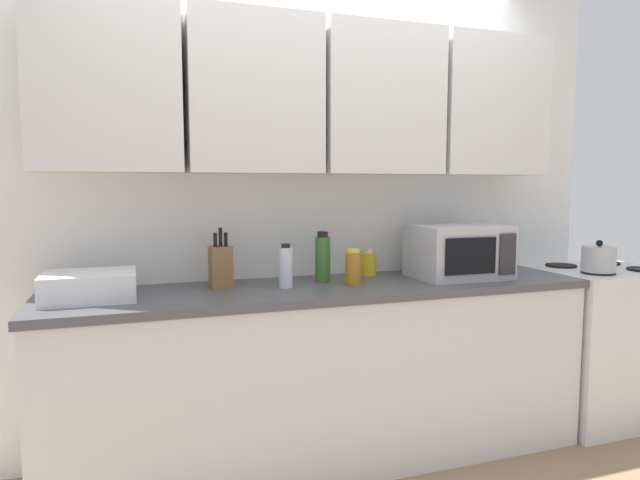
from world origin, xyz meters
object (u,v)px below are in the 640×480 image
(microwave, at_px, (459,251))
(dish_rack, at_px, (90,286))
(bottle_yellow_mustard, at_px, (369,263))
(bottle_green_oil, at_px, (323,258))
(knife_block, at_px, (221,266))
(kettle, at_px, (599,259))
(bottle_clear_tall, at_px, (286,267))
(bottle_amber_vinegar, at_px, (353,268))
(stove_range, at_px, (598,342))
(bottle_blue_cleaner, at_px, (505,254))

(microwave, relative_size, dish_rack, 1.26)
(bottle_yellow_mustard, distance_m, bottle_green_oil, 0.33)
(dish_rack, bearing_deg, knife_block, 10.72)
(kettle, xyz_separation_m, bottle_clear_tall, (-1.77, 0.16, 0.02))
(knife_block, relative_size, bottle_clear_tall, 1.36)
(kettle, bearing_deg, bottle_amber_vinegar, 175.27)
(stove_range, distance_m, bottle_clear_tall, 2.01)
(bottle_clear_tall, distance_m, bottle_blue_cleaner, 1.34)
(dish_rack, relative_size, bottle_yellow_mustard, 2.56)
(bottle_yellow_mustard, bearing_deg, kettle, -16.15)
(stove_range, bearing_deg, dish_rack, 179.59)
(dish_rack, height_order, bottle_green_oil, bottle_green_oil)
(kettle, bearing_deg, bottle_blue_cleaner, 148.44)
(bottle_amber_vinegar, bearing_deg, bottle_green_oil, 130.75)
(microwave, relative_size, bottle_yellow_mustard, 3.23)
(dish_rack, bearing_deg, microwave, -0.51)
(kettle, distance_m, dish_rack, 2.65)
(bottle_amber_vinegar, distance_m, bottle_yellow_mustard, 0.31)
(bottle_blue_cleaner, distance_m, bottle_green_oil, 1.12)
(dish_rack, distance_m, bottle_clear_tall, 0.88)
(dish_rack, distance_m, bottle_amber_vinegar, 1.21)
(microwave, bearing_deg, knife_block, 174.23)
(bottle_blue_cleaner, bearing_deg, dish_rack, -177.37)
(microwave, distance_m, bottle_blue_cleaner, 0.41)
(microwave, xyz_separation_m, bottle_blue_cleaner, (0.39, 0.12, -0.04))
(knife_block, bearing_deg, dish_rack, -169.28)
(bottle_blue_cleaner, relative_size, bottle_green_oil, 0.82)
(knife_block, height_order, bottle_green_oil, knife_block)
(dish_rack, relative_size, bottle_clear_tall, 1.79)
(bottle_clear_tall, xyz_separation_m, bottle_amber_vinegar, (0.33, -0.04, -0.01))
(bottle_clear_tall, xyz_separation_m, bottle_green_oil, (0.22, 0.09, 0.02))
(stove_range, distance_m, microwave, 1.15)
(bottle_amber_vinegar, bearing_deg, bottle_blue_cleaner, 8.11)
(knife_block, height_order, bottle_yellow_mustard, knife_block)
(bottle_blue_cleaner, bearing_deg, microwave, -163.09)
(bottle_clear_tall, distance_m, bottle_green_oil, 0.24)
(stove_range, bearing_deg, kettle, -140.53)
(stove_range, height_order, kettle, kettle)
(kettle, height_order, bottle_clear_tall, bottle_clear_tall)
(stove_range, bearing_deg, microwave, 179.78)
(knife_block, height_order, bottle_clear_tall, knife_block)
(stove_range, xyz_separation_m, bottle_clear_tall, (-1.94, 0.02, 0.55))
(stove_range, bearing_deg, bottle_blue_cleaner, 168.46)
(bottle_amber_vinegar, bearing_deg, bottle_yellow_mustard, 51.58)
(kettle, height_order, bottle_blue_cleaner, bottle_blue_cleaner)
(dish_rack, xyz_separation_m, bottle_green_oil, (1.10, 0.09, 0.06))
(kettle, distance_m, knife_block, 2.08)
(dish_rack, xyz_separation_m, bottle_yellow_mustard, (1.40, 0.20, 0.01))
(stove_range, relative_size, microwave, 1.90)
(kettle, bearing_deg, bottle_green_oil, 170.76)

